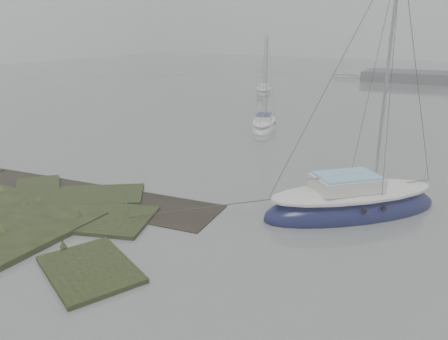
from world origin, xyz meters
TOP-DOWN VIEW (x-y plane):
  - ground at (0.00, 30.00)m, footprint 160.00×160.00m
  - sailboat_main at (6.72, 8.41)m, footprint 7.51×7.43m
  - sailboat_white at (-3.27, 21.65)m, footprint 3.30×5.64m
  - sailboat_far_a at (-11.28, 39.36)m, footprint 3.70×5.48m
  - sailboat_far_c at (-7.32, 62.60)m, footprint 4.58×1.72m

SIDE VIEW (x-z plane):
  - ground at x=0.00m, z-range 0.00..0.00m
  - sailboat_far_c at x=-7.32m, z-range -2.99..3.38m
  - sailboat_far_a at x=-11.28m, z-range -3.47..3.93m
  - sailboat_white at x=-3.27m, z-range -3.55..4.01m
  - sailboat_main at x=6.72m, z-range -5.26..5.96m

